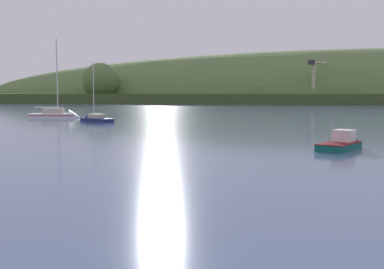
{
  "coord_description": "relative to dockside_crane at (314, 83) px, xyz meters",
  "views": [
    {
      "loc": [
        1.03,
        -9.18,
        4.83
      ],
      "look_at": [
        -7.84,
        27.43,
        1.46
      ],
      "focal_mm": 44.97,
      "sensor_mm": 36.0,
      "label": 1
    }
  ],
  "objects": [
    {
      "name": "dockside_crane",
      "position": [
        0.0,
        0.0,
        0.0
      ],
      "size": [
        7.46,
        10.59,
        17.77
      ],
      "rotation": [
        0.0,
        0.0,
        1.02
      ],
      "color": "#4C4C51",
      "rests_on": "ground"
    },
    {
      "name": "sailboat_far_left",
      "position": [
        -35.1,
        -130.37,
        -8.12
      ],
      "size": [
        7.04,
        5.06,
        10.55
      ],
      "rotation": [
        0.0,
        0.0,
        2.64
      ],
      "color": "navy",
      "rests_on": "ground"
    },
    {
      "name": "far_shoreline_hill",
      "position": [
        32.25,
        47.37,
        -8.14
      ],
      "size": [
        536.87,
        169.64,
        51.01
      ],
      "rotation": [
        0.0,
        0.0,
        0.1
      ],
      "color": "#3C4E24",
      "rests_on": "ground"
    },
    {
      "name": "sailboat_midwater_white",
      "position": [
        -46.7,
        -120.89,
        -8.0
      ],
      "size": [
        9.64,
        5.26,
        15.8
      ],
      "rotation": [
        0.0,
        0.0,
        0.27
      ],
      "color": "white",
      "rests_on": "ground"
    },
    {
      "name": "fishing_boat_moored",
      "position": [
        0.9,
        -158.9,
        -8.01
      ],
      "size": [
        4.11,
        5.89,
        3.42
      ],
      "rotation": [
        0.0,
        0.0,
        1.16
      ],
      "color": "#0F564C",
      "rests_on": "ground"
    }
  ]
}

